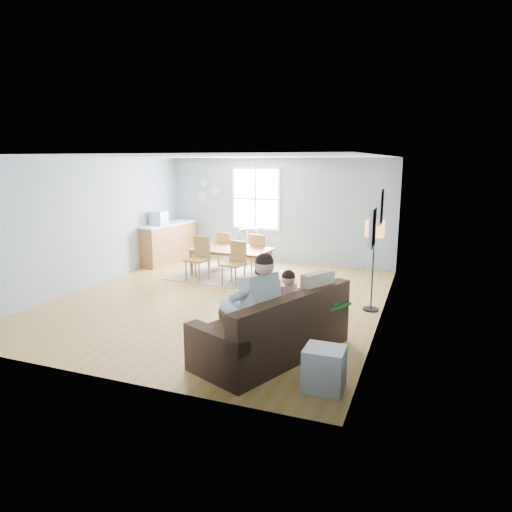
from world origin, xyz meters
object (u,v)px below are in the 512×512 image
at_px(chair_se, 236,260).
at_px(floor_lamp, 375,236).
at_px(toddler, 282,296).
at_px(storage_cube, 323,369).
at_px(chair_sw, 199,255).
at_px(counter, 168,243).
at_px(chair_ne, 259,250).
at_px(monitor, 159,218).
at_px(baby_swing, 247,248).
at_px(sofa, 276,333).
at_px(dining_table, 230,262).
at_px(chair_nw, 226,248).
at_px(father, 252,303).

bearing_deg(chair_se, floor_lamp, -13.90).
distance_m(toddler, chair_se, 3.57).
distance_m(storage_cube, chair_sw, 5.43).
bearing_deg(counter, chair_ne, -3.99).
xyz_separation_m(floor_lamp, monitor, (-5.53, 1.81, -0.14)).
xyz_separation_m(floor_lamp, baby_swing, (-3.50, 2.76, -0.93)).
xyz_separation_m(sofa, dining_table, (-2.40, 3.84, -0.01)).
relative_size(chair_se, chair_nw, 1.03).
relative_size(toddler, counter, 0.50).
xyz_separation_m(floor_lamp, chair_se, (-2.95, 0.73, -0.80)).
distance_m(dining_table, chair_sw, 0.80).
relative_size(sofa, chair_se, 2.64).
relative_size(toddler, baby_swing, 0.79).
bearing_deg(storage_cube, chair_nw, 124.88).
height_order(dining_table, counter, counter).
bearing_deg(father, storage_cube, -23.02).
xyz_separation_m(toddler, counter, (-4.54, 4.38, -0.27)).
height_order(father, counter, father).
distance_m(toddler, chair_ne, 4.62).
relative_size(sofa, monitor, 6.39).
bearing_deg(sofa, monitor, 136.96).
relative_size(chair_se, baby_swing, 0.78).
xyz_separation_m(chair_nw, baby_swing, (0.28, 0.71, -0.10)).
bearing_deg(chair_se, dining_table, 122.46).
xyz_separation_m(chair_ne, monitor, (-2.66, -0.16, 0.67)).
distance_m(dining_table, baby_swing, 1.38).
bearing_deg(sofa, father, -136.11).
xyz_separation_m(toddler, chair_nw, (-2.81, 4.26, -0.27)).
distance_m(counter, baby_swing, 2.09).
bearing_deg(sofa, chair_ne, 113.27).
height_order(sofa, father, father).
bearing_deg(chair_ne, chair_nw, 175.63).
bearing_deg(toddler, baby_swing, 117.03).
relative_size(chair_se, chair_ne, 1.02).
distance_m(dining_table, chair_se, 0.81).
bearing_deg(baby_swing, chair_se, -74.76).
bearing_deg(storage_cube, floor_lamp, 87.15).
xyz_separation_m(dining_table, chair_sw, (-0.49, -0.58, 0.24)).
height_order(toddler, chair_sw, toddler).
bearing_deg(dining_table, toddler, -54.46).
bearing_deg(chair_nw, chair_se, -57.78).
xyz_separation_m(storage_cube, chair_sw, (-3.70, 3.95, 0.30)).
xyz_separation_m(storage_cube, chair_se, (-2.79, 3.88, 0.28)).
bearing_deg(monitor, toddler, -41.41).
xyz_separation_m(father, chair_nw, (-2.55, 4.74, -0.29)).
relative_size(chair_se, monitor, 2.42).
bearing_deg(chair_nw, storage_cube, -55.12).
relative_size(toddler, floor_lamp, 0.59).
xyz_separation_m(dining_table, baby_swing, (-0.14, 1.37, 0.09)).
height_order(father, dining_table, father).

